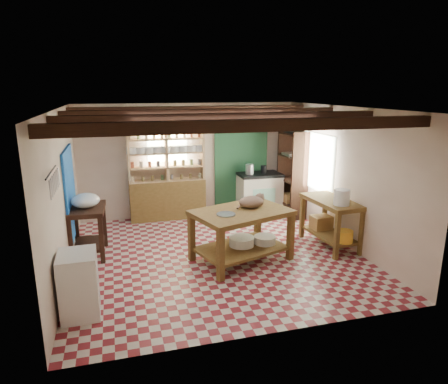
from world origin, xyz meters
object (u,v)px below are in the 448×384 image
object	(u,v)px
stove	(259,193)
right_counter	(330,223)
white_cabinet	(79,284)
prep_table	(88,232)
cat	(251,202)
work_table	(241,235)

from	to	relation	value
stove	right_counter	world-z (taller)	stove
stove	white_cabinet	world-z (taller)	stove
white_cabinet	right_counter	xyz separation A→B (m)	(4.40, 1.26, 0.03)
prep_table	white_cabinet	bearing A→B (deg)	-87.79
prep_table	cat	world-z (taller)	cat
stove	right_counter	xyz separation A→B (m)	(0.57, -2.31, -0.03)
prep_table	white_cabinet	size ratio (longest dim) A/B	1.05
right_counter	cat	world-z (taller)	cat
white_cabinet	cat	world-z (taller)	cat
stove	cat	xyz separation A→B (m)	(-1.03, -2.35, 0.51)
work_table	white_cabinet	size ratio (longest dim) A/B	1.84
white_cabinet	cat	distance (m)	3.11
prep_table	white_cabinet	world-z (taller)	prep_table
cat	white_cabinet	bearing A→B (deg)	175.40
work_table	white_cabinet	world-z (taller)	work_table
stove	right_counter	size ratio (longest dim) A/B	0.78
prep_table	right_counter	xyz separation A→B (m)	(4.38, -0.74, 0.01)
cat	work_table	bearing A→B (deg)	-178.69
white_cabinet	prep_table	bearing A→B (deg)	88.24
stove	prep_table	xyz separation A→B (m)	(-3.81, -1.57, -0.04)
work_table	stove	size ratio (longest dim) A/B	1.59
white_cabinet	cat	size ratio (longest dim) A/B	1.94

